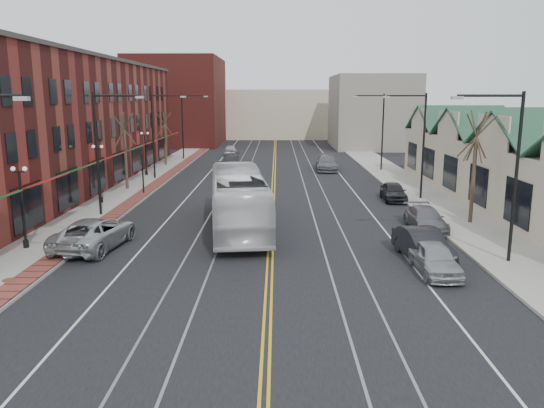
{
  "coord_description": "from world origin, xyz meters",
  "views": [
    {
      "loc": [
        0.35,
        -18.57,
        7.95
      ],
      "look_at": [
        0.05,
        10.46,
        2.0
      ],
      "focal_mm": 35.0,
      "sensor_mm": 36.0,
      "label": 1
    }
  ],
  "objects_px": {
    "transit_bus": "(238,200)",
    "parked_car_a": "(435,259)",
    "parked_suv": "(95,233)",
    "parked_car_b": "(423,245)",
    "parked_car_d": "(393,192)",
    "parked_car_c": "(426,219)"
  },
  "relations": [
    {
      "from": "parked_car_b",
      "to": "parked_car_c",
      "type": "distance_m",
      "value": 6.31
    },
    {
      "from": "transit_bus",
      "to": "parked_car_b",
      "type": "xyz_separation_m",
      "value": [
        9.5,
        -6.1,
        -1.04
      ]
    },
    {
      "from": "parked_suv",
      "to": "parked_car_a",
      "type": "distance_m",
      "value": 17.26
    },
    {
      "from": "parked_suv",
      "to": "parked_car_a",
      "type": "height_order",
      "value": "parked_suv"
    },
    {
      "from": "parked_car_b",
      "to": "parked_car_d",
      "type": "xyz_separation_m",
      "value": [
        1.8,
        15.11,
        -0.06
      ]
    },
    {
      "from": "parked_car_a",
      "to": "parked_suv",
      "type": "bearing_deg",
      "value": 166.28
    },
    {
      "from": "parked_suv",
      "to": "parked_car_b",
      "type": "distance_m",
      "value": 16.91
    },
    {
      "from": "transit_bus",
      "to": "parked_car_c",
      "type": "bearing_deg",
      "value": 172.9
    },
    {
      "from": "transit_bus",
      "to": "parked_car_d",
      "type": "relative_size",
      "value": 3.14
    },
    {
      "from": "transit_bus",
      "to": "parked_car_c",
      "type": "xyz_separation_m",
      "value": [
        11.3,
        -0.06,
        -1.15
      ]
    },
    {
      "from": "parked_car_c",
      "to": "transit_bus",
      "type": "bearing_deg",
      "value": 179.01
    },
    {
      "from": "transit_bus",
      "to": "parked_car_b",
      "type": "bearing_deg",
      "value": 140.48
    },
    {
      "from": "parked_car_b",
      "to": "parked_car_c",
      "type": "bearing_deg",
      "value": 66.05
    },
    {
      "from": "parked_suv",
      "to": "parked_car_d",
      "type": "distance_m",
      "value": 22.81
    },
    {
      "from": "parked_car_a",
      "to": "parked_car_c",
      "type": "bearing_deg",
      "value": 76.91
    },
    {
      "from": "transit_bus",
      "to": "parked_car_b",
      "type": "distance_m",
      "value": 11.34
    },
    {
      "from": "parked_suv",
      "to": "parked_car_b",
      "type": "height_order",
      "value": "parked_suv"
    },
    {
      "from": "parked_suv",
      "to": "parked_car_a",
      "type": "relative_size",
      "value": 1.42
    },
    {
      "from": "transit_bus",
      "to": "parked_car_d",
      "type": "height_order",
      "value": "transit_bus"
    },
    {
      "from": "transit_bus",
      "to": "parked_car_a",
      "type": "bearing_deg",
      "value": 132.62
    },
    {
      "from": "parked_car_a",
      "to": "parked_car_b",
      "type": "height_order",
      "value": "parked_car_b"
    },
    {
      "from": "transit_bus",
      "to": "parked_car_d",
      "type": "distance_m",
      "value": 14.49
    }
  ]
}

